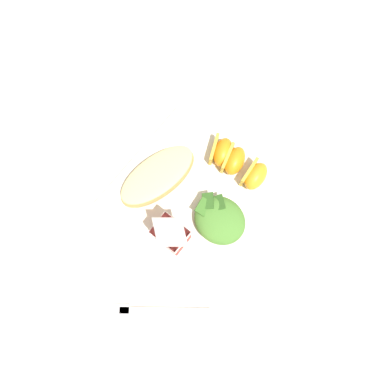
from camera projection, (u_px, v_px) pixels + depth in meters
The scene contains 9 objects.
ground at pixel (192, 195), 0.71m from camera, with size 3.00×3.00×0.00m, color beige.
white_plate at pixel (192, 194), 0.71m from camera, with size 0.28×0.28×0.02m, color white.
cheesy_pizza_bread at pixel (158, 177), 0.69m from camera, with size 0.12×0.18×0.04m.
green_salad_pile at pixel (220, 220), 0.66m from camera, with size 0.11×0.09×0.04m.
milk_carton at pixel (171, 234), 0.62m from camera, with size 0.06×0.04×0.11m.
orange_wedge_front at pixel (255, 176), 0.69m from camera, with size 0.04×0.06×0.04m.
orange_wedge_middle at pixel (234, 161), 0.69m from camera, with size 0.05×0.07×0.04m.
orange_wedge_rear at pixel (221, 151), 0.70m from camera, with size 0.06×0.07×0.04m.
metal_fork at pixel (151, 311), 0.66m from camera, with size 0.16×0.13×0.01m.
Camera 1 is at (-0.10, 0.13, 0.69)m, focal length 32.96 mm.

